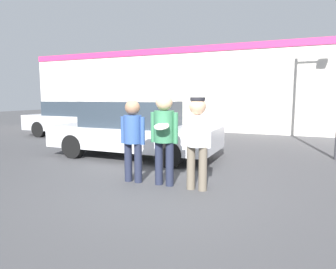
{
  "coord_description": "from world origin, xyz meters",
  "views": [
    {
      "loc": [
        2.24,
        -4.9,
        1.66
      ],
      "look_at": [
        0.02,
        0.29,
        0.94
      ],
      "focal_mm": 32.0,
      "sensor_mm": 36.0,
      "label": 1
    }
  ],
  "objects_px": {
    "person_middle_with_frisbee": "(164,131)",
    "shrub": "(156,117)",
    "parked_car_near": "(134,129)",
    "person_right": "(197,135)",
    "parked_car_far": "(79,119)",
    "person_left": "(133,134)"
  },
  "relations": [
    {
      "from": "person_middle_with_frisbee",
      "to": "shrub",
      "type": "distance_m",
      "value": 8.84
    },
    {
      "from": "parked_car_near",
      "to": "shrub",
      "type": "xyz_separation_m",
      "value": [
        -2.03,
        5.72,
        -0.06
      ]
    },
    {
      "from": "shrub",
      "to": "person_right",
      "type": "bearing_deg",
      "value": -60.07
    },
    {
      "from": "parked_car_near",
      "to": "person_right",
      "type": "bearing_deg",
      "value": -41.2
    },
    {
      "from": "person_right",
      "to": "parked_car_far",
      "type": "bearing_deg",
      "value": 143.63
    },
    {
      "from": "parked_car_near",
      "to": "shrub",
      "type": "height_order",
      "value": "parked_car_near"
    },
    {
      "from": "parked_car_near",
      "to": "parked_car_far",
      "type": "relative_size",
      "value": 1.0
    },
    {
      "from": "person_right",
      "to": "person_left",
      "type": "bearing_deg",
      "value": 179.78
    },
    {
      "from": "parked_car_far",
      "to": "parked_car_near",
      "type": "bearing_deg",
      "value": -33.08
    },
    {
      "from": "person_middle_with_frisbee",
      "to": "shrub",
      "type": "xyz_separation_m",
      "value": [
        -3.93,
        7.91,
        -0.33
      ]
    },
    {
      "from": "person_middle_with_frisbee",
      "to": "parked_car_near",
      "type": "height_order",
      "value": "person_middle_with_frisbee"
    },
    {
      "from": "person_right",
      "to": "shrub",
      "type": "bearing_deg",
      "value": 119.93
    },
    {
      "from": "person_left",
      "to": "parked_car_near",
      "type": "distance_m",
      "value": 2.55
    },
    {
      "from": "parked_car_near",
      "to": "parked_car_far",
      "type": "xyz_separation_m",
      "value": [
        -4.15,
        2.71,
        -0.02
      ]
    },
    {
      "from": "person_right",
      "to": "person_middle_with_frisbee",
      "type": "bearing_deg",
      "value": 177.24
    },
    {
      "from": "person_left",
      "to": "parked_car_far",
      "type": "xyz_separation_m",
      "value": [
        -5.4,
        4.92,
        -0.2
      ]
    },
    {
      "from": "person_left",
      "to": "shrub",
      "type": "bearing_deg",
      "value": 112.42
    },
    {
      "from": "parked_car_near",
      "to": "person_middle_with_frisbee",
      "type": "bearing_deg",
      "value": -49.21
    },
    {
      "from": "person_right",
      "to": "parked_car_near",
      "type": "xyz_separation_m",
      "value": [
        -2.54,
        2.22,
        -0.23
      ]
    },
    {
      "from": "parked_car_far",
      "to": "person_middle_with_frisbee",
      "type": "bearing_deg",
      "value": -39.01
    },
    {
      "from": "parked_car_near",
      "to": "parked_car_far",
      "type": "height_order",
      "value": "parked_car_near"
    },
    {
      "from": "person_right",
      "to": "parked_car_far",
      "type": "xyz_separation_m",
      "value": [
        -6.69,
        4.93,
        -0.25
      ]
    }
  ]
}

